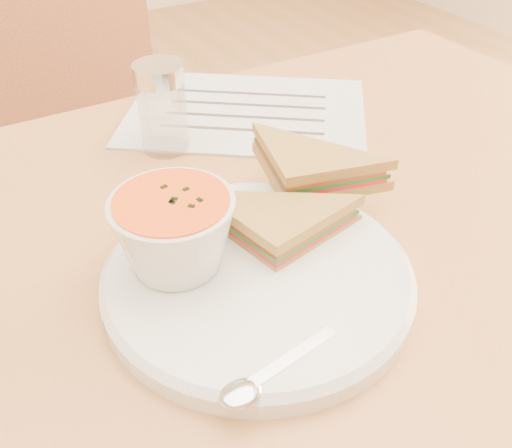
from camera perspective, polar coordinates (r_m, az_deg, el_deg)
dining_table at (r=0.86m, az=2.95°, el=-19.75°), size 1.00×0.70×0.75m
chair_far at (r=1.10m, az=-13.87°, el=2.15°), size 0.49×0.49×0.95m
plate at (r=0.50m, az=0.18°, el=-5.43°), size 0.35×0.35×0.02m
soup_bowl at (r=0.47m, az=-8.11°, el=-1.23°), size 0.12×0.12×0.07m
sandwich_half_a at (r=0.47m, az=2.06°, el=-3.92°), size 0.13×0.13×0.03m
sandwich_half_b at (r=0.53m, az=2.97°, el=3.00°), size 0.14×0.14×0.04m
spoon at (r=0.42m, az=3.60°, el=-13.27°), size 0.16×0.06×0.01m
paper_menu at (r=0.77m, az=-0.98°, el=11.18°), size 0.39×0.37×0.00m
condiment_shaker at (r=0.67m, az=-9.33°, el=11.37°), size 0.07×0.07×0.10m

